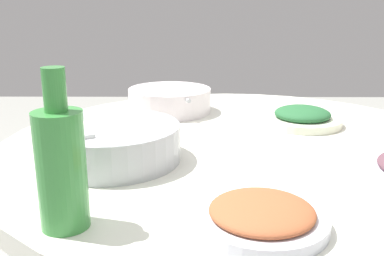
{
  "coord_description": "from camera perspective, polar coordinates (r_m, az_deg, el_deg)",
  "views": [
    {
      "loc": [
        1.04,
        -0.12,
        1.08
      ],
      "look_at": [
        -0.05,
        -0.12,
        0.77
      ],
      "focal_mm": 41.51,
      "sensor_mm": 36.0,
      "label": 1
    }
  ],
  "objects": [
    {
      "name": "rice_bowl",
      "position": [
        0.98,
        -10.43,
        -1.77
      ],
      "size": [
        0.3,
        0.3,
        0.09
      ],
      "color": "#B2B5BA",
      "rests_on": "round_dining_table"
    },
    {
      "name": "round_dining_table",
      "position": [
        1.15,
        6.25,
        -8.1
      ],
      "size": [
        1.2,
        1.2,
        0.74
      ],
      "color": "#99999E",
      "rests_on": "ground"
    },
    {
      "name": "green_bottle",
      "position": [
        0.7,
        -16.46,
        -4.66
      ],
      "size": [
        0.08,
        0.08,
        0.25
      ],
      "color": "#3D9342",
      "rests_on": "round_dining_table"
    },
    {
      "name": "soup_bowl",
      "position": [
        1.39,
        -2.88,
        3.49
      ],
      "size": [
        0.26,
        0.26,
        0.07
      ],
      "color": "white",
      "rests_on": "round_dining_table"
    },
    {
      "name": "dish_greens",
      "position": [
        1.29,
        13.98,
        1.33
      ],
      "size": [
        0.22,
        0.22,
        0.05
      ],
      "color": "silver",
      "rests_on": "round_dining_table"
    },
    {
      "name": "dish_stirfry",
      "position": [
        0.71,
        8.94,
        -11.08
      ],
      "size": [
        0.21,
        0.21,
        0.04
      ],
      "color": "silver",
      "rests_on": "round_dining_table"
    }
  ]
}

